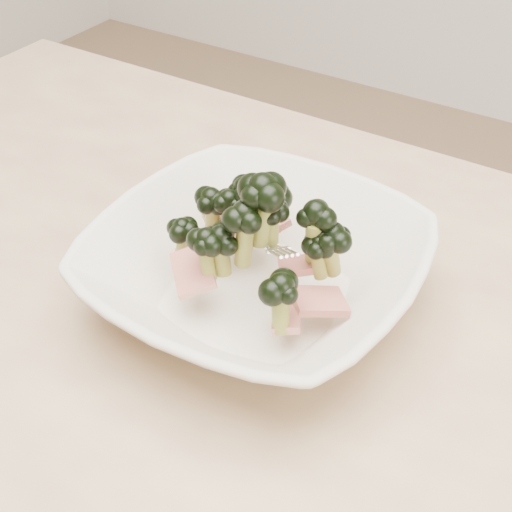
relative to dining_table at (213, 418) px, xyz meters
The scene contains 2 objects.
dining_table is the anchor object (origin of this frame).
broccoli_dish 0.15m from the dining_table, 86.68° to the left, with size 0.28×0.28×0.14m.
Camera 1 is at (0.26, -0.33, 1.18)m, focal length 50.00 mm.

